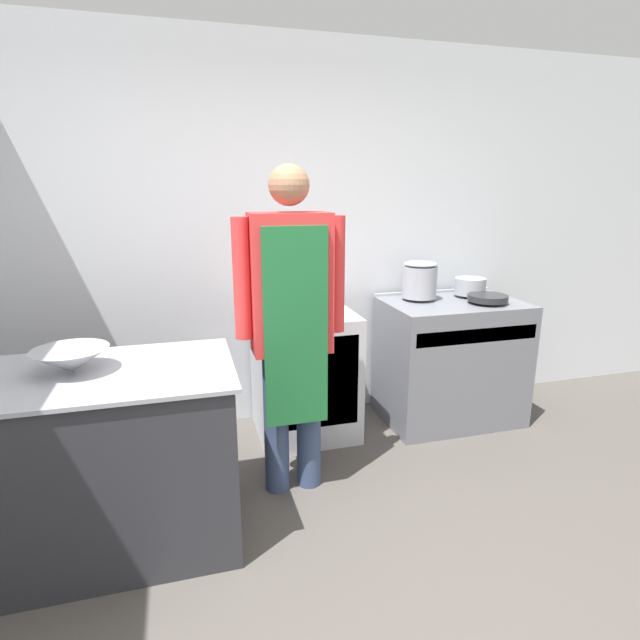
% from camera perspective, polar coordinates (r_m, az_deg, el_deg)
% --- Properties ---
extents(wall_back, '(8.00, 0.05, 2.70)m').
position_cam_1_polar(wall_back, '(3.61, -5.67, 9.19)').
color(wall_back, silver).
rests_on(wall_back, ground_plane).
extents(prep_counter, '(1.34, 0.76, 0.89)m').
position_cam_1_polar(prep_counter, '(2.68, -24.37, -14.53)').
color(prep_counter, '#2D2D33').
rests_on(prep_counter, ground_plane).
extents(stove, '(0.99, 0.67, 0.93)m').
position_cam_1_polar(stove, '(3.86, 14.62, -4.50)').
color(stove, slate).
rests_on(stove, ground_plane).
extents(fridge_unit, '(0.68, 0.61, 0.88)m').
position_cam_1_polar(fridge_unit, '(3.51, -1.74, -6.18)').
color(fridge_unit, silver).
rests_on(fridge_unit, ground_plane).
extents(person_cook, '(0.60, 0.24, 1.82)m').
position_cam_1_polar(person_cook, '(2.68, -3.31, 0.44)').
color(person_cook, '#38476B').
rests_on(person_cook, ground_plane).
extents(mixing_bowl, '(0.33, 0.33, 0.11)m').
position_cam_1_polar(mixing_bowl, '(2.52, -26.55, -4.16)').
color(mixing_bowl, '#9EA0A8').
rests_on(mixing_bowl, prep_counter).
extents(stock_pot, '(0.25, 0.25, 0.27)m').
position_cam_1_polar(stock_pot, '(3.70, 11.33, 4.59)').
color(stock_pot, '#9EA0A8').
rests_on(stock_pot, stove).
extents(saute_pan, '(0.28, 0.28, 0.04)m').
position_cam_1_polar(saute_pan, '(3.74, 18.62, 2.42)').
color(saute_pan, '#262628').
rests_on(saute_pan, stove).
extents(sauce_pot, '(0.23, 0.23, 0.12)m').
position_cam_1_polar(sauce_pot, '(3.92, 16.78, 3.73)').
color(sauce_pot, '#9EA0A8').
rests_on(sauce_pot, stove).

